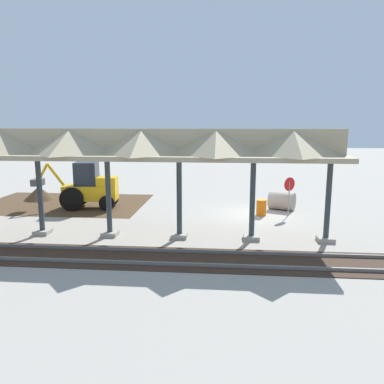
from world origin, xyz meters
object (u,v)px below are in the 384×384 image
Objects in this scene: backhoe at (88,188)px; traffic_barrel at (261,208)px; stop_sign at (289,188)px; concrete_pipe at (282,201)px.

traffic_barrel is at bearing 174.72° from backhoe.
stop_sign is at bearing 175.14° from backhoe.
backhoe reaches higher than concrete_pipe.
stop_sign is at bearing 94.82° from concrete_pipe.
backhoe reaches higher than traffic_barrel.
concrete_pipe is at bearing -85.18° from stop_sign.
stop_sign reaches higher than traffic_barrel.
stop_sign is 0.43× the size of backhoe.
stop_sign is 1.24× the size of concrete_pipe.
concrete_pipe is 1.96× the size of traffic_barrel.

